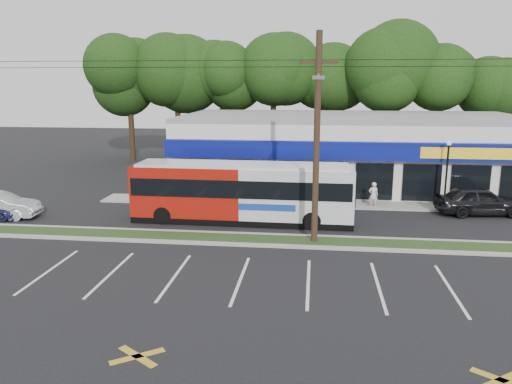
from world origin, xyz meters
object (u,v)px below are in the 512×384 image
Objects in this scene: lamp_post at (447,166)px; pedestrian_b at (310,203)px; metrobus at (242,191)px; car_dark at (480,201)px; utility_pole at (313,133)px; pedestrian_a at (373,195)px.

lamp_post reaches higher than pedestrian_b.
metrobus is 14.13m from car_dark.
utility_pole reaches higher than lamp_post.
pedestrian_b is at bearing 24.86° from pedestrian_a.
pedestrian_b is at bearing 90.89° from car_dark.
pedestrian_a is at bearing -176.08° from lamp_post.
utility_pole is 32.84× the size of pedestrian_b.
lamp_post is 12.82m from metrobus.
utility_pole is at bearing 58.46° from pedestrian_a.
lamp_post reaches higher than pedestrian_a.
lamp_post is at bearing 178.99° from pedestrian_a.
metrobus is at bearing 96.06° from car_dark.
pedestrian_a is 4.47m from pedestrian_b.
metrobus is at bearing 53.19° from pedestrian_b.
lamp_post is 0.34× the size of metrobus.
pedestrian_a is at bearing 74.86° from car_dark.
lamp_post is 2.59× the size of pedestrian_a.
pedestrian_a is (7.67, 4.00, -0.93)m from metrobus.
pedestrian_a is (-6.09, 0.92, -0.04)m from car_dark.
utility_pole is 6.42m from metrobus.
car_dark reaches higher than pedestrian_b.
metrobus is at bearing 22.61° from pedestrian_a.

